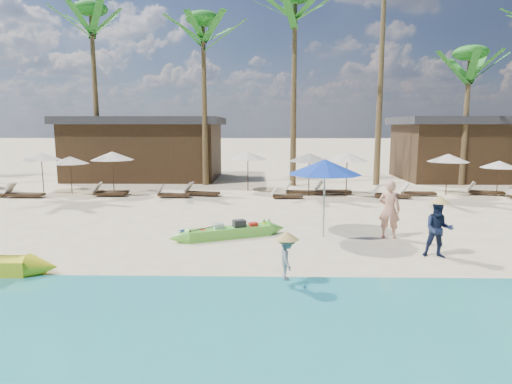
{
  "coord_description": "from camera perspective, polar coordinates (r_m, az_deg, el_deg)",
  "views": [
    {
      "loc": [
        0.41,
        -12.59,
        3.68
      ],
      "look_at": [
        0.1,
        2.0,
        1.43
      ],
      "focal_mm": 30.0,
      "sensor_mm": 36.0,
      "label": 1
    }
  ],
  "objects": [
    {
      "name": "resort_parasol_5",
      "position": [
        24.27,
        -1.09,
        4.88
      ],
      "size": [
        2.19,
        2.19,
        2.26
      ],
      "color": "#352515",
      "rests_on": "ground"
    },
    {
      "name": "resort_parasol_8",
      "position": [
        25.12,
        24.25,
        4.17
      ],
      "size": [
        2.16,
        2.16,
        2.22
      ],
      "color": "#352515",
      "rests_on": "ground"
    },
    {
      "name": "vendor_yellow",
      "position": [
        9.93,
        4.14,
        -8.81
      ],
      "size": [
        0.43,
        0.68,
        1.01
      ],
      "primitive_type": "imported",
      "rotation": [
        0.0,
        0.0,
        1.65
      ],
      "color": "gray",
      "rests_on": "ground"
    },
    {
      "name": "pavilion_west",
      "position": [
        31.28,
        -14.45,
        5.76
      ],
      "size": [
        10.8,
        6.6,
        4.3
      ],
      "color": "#352515",
      "rests_on": "ground"
    },
    {
      "name": "resort_parasol_7",
      "position": [
        22.93,
        12.07,
        4.65
      ],
      "size": [
        2.27,
        2.27,
        2.34
      ],
      "color": "#352515",
      "rests_on": "ground"
    },
    {
      "name": "lounger_4_right",
      "position": [
        22.66,
        -11.16,
        -0.24
      ],
      "size": [
        1.78,
        0.63,
        0.6
      ],
      "rotation": [
        0.0,
        0.0,
        -0.05
      ],
      "color": "#352515",
      "rests_on": "ground"
    },
    {
      "name": "lounger_7_left",
      "position": [
        23.59,
        9.99,
        0.2
      ],
      "size": [
        1.95,
        0.61,
        0.66
      ],
      "rotation": [
        0.0,
        0.0,
        0.01
      ],
      "color": "#352515",
      "rests_on": "ground"
    },
    {
      "name": "vendor_green",
      "position": [
        13.11,
        23.15,
        -4.59
      ],
      "size": [
        0.91,
        0.78,
        1.63
      ],
      "primitive_type": "imported",
      "rotation": [
        0.0,
        0.0,
        -0.24
      ],
      "color": "#16203D",
      "rests_on": "ground"
    },
    {
      "name": "resort_parasol_9",
      "position": [
        25.6,
        29.66,
        3.22
      ],
      "size": [
        1.85,
        1.85,
        1.91
      ],
      "color": "#352515",
      "rests_on": "ground"
    },
    {
      "name": "lounger_8_left",
      "position": [
        24.36,
        20.58,
        0.0
      ],
      "size": [
        1.83,
        0.64,
        0.61
      ],
      "rotation": [
        0.0,
        0.0,
        -0.04
      ],
      "color": "#352515",
      "rests_on": "ground"
    },
    {
      "name": "resort_parasol_6",
      "position": [
        22.76,
        7.12,
        4.62
      ],
      "size": [
        2.22,
        2.22,
        2.28
      ],
      "color": "#352515",
      "rests_on": "ground"
    },
    {
      "name": "lounger_9_left",
      "position": [
        26.16,
        28.08,
        0.1
      ],
      "size": [
        1.91,
        1.07,
        0.62
      ],
      "rotation": [
        0.0,
        0.0,
        -0.29
      ],
      "color": "#352515",
      "rests_on": "ground"
    },
    {
      "name": "lounger_6_left",
      "position": [
        21.99,
        3.93,
        -0.4
      ],
      "size": [
        1.63,
        0.51,
        0.55
      ],
      "rotation": [
        0.0,
        0.0,
        -0.01
      ],
      "color": "#352515",
      "rests_on": "ground"
    },
    {
      "name": "blue_umbrella",
      "position": [
        14.21,
        9.17,
        3.33
      ],
      "size": [
        2.43,
        2.43,
        2.61
      ],
      "color": "#99999E",
      "rests_on": "ground"
    },
    {
      "name": "resort_parasol_4",
      "position": [
        24.27,
        -18.61,
        4.59
      ],
      "size": [
        2.27,
        2.27,
        2.33
      ],
      "color": "#352515",
      "rests_on": "ground"
    },
    {
      "name": "lounger_3_right",
      "position": [
        24.46,
        -18.85,
        0.12
      ],
      "size": [
        1.85,
        0.84,
        0.61
      ],
      "rotation": [
        0.0,
        0.0,
        0.17
      ],
      "color": "#352515",
      "rests_on": "ground"
    },
    {
      "name": "resort_parasol_3",
      "position": [
        25.33,
        -23.56,
        3.91
      ],
      "size": [
        2.0,
        2.0,
        2.06
      ],
      "color": "#352515",
      "rests_on": "ground"
    },
    {
      "name": "lounger_5_left",
      "position": [
        22.97,
        -7.43,
        0.01
      ],
      "size": [
        1.96,
        0.97,
        0.64
      ],
      "rotation": [
        0.0,
        0.0,
        -0.22
      ],
      "color": "#352515",
      "rests_on": "ground"
    },
    {
      "name": "tourist",
      "position": [
        14.8,
        17.35,
        -2.23
      ],
      "size": [
        0.82,
        0.69,
        1.92
      ],
      "primitive_type": "imported",
      "rotation": [
        0.0,
        0.0,
        2.76
      ],
      "color": "tan",
      "rests_on": "ground"
    },
    {
      "name": "palm_5",
      "position": [
        28.77,
        16.68,
        22.78
      ],
      "size": [
        2.08,
        2.08,
        13.6
      ],
      "color": "brown",
      "rests_on": "ground"
    },
    {
      "name": "palm_4",
      "position": [
        27.27,
        5.19,
        20.95
      ],
      "size": [
        2.08,
        2.08,
        11.7
      ],
      "color": "brown",
      "rests_on": "ground"
    },
    {
      "name": "lounger_6_right",
      "position": [
        23.26,
        5.86,
        0.15
      ],
      "size": [
        1.9,
        0.66,
        0.64
      ],
      "rotation": [
        0.0,
        0.0,
        -0.05
      ],
      "color": "#352515",
      "rests_on": "ground"
    },
    {
      "name": "lounger_3_left",
      "position": [
        25.33,
        -28.67,
        -0.16
      ],
      "size": [
        2.0,
        0.72,
        0.67
      ],
      "rotation": [
        0.0,
        0.0,
        -0.06
      ],
      "color": "#352515",
      "rests_on": "ground"
    },
    {
      "name": "palm_3",
      "position": [
        27.56,
        -7.04,
        18.94
      ],
      "size": [
        2.08,
        2.08,
        10.52
      ],
      "color": "brown",
      "rests_on": "ground"
    },
    {
      "name": "ground",
      "position": [
        13.12,
        -0.63,
        -7.53
      ],
      "size": [
        240.0,
        240.0,
        0.0
      ],
      "primitive_type": "plane",
      "color": "beige",
      "rests_on": "ground"
    },
    {
      "name": "pavilion_east",
      "position": [
        33.05,
        25.62,
        5.34
      ],
      "size": [
        8.8,
        6.6,
        4.3
      ],
      "color": "#352515",
      "rests_on": "ground"
    },
    {
      "name": "resort_parasol_2",
      "position": [
        26.67,
        -26.73,
        4.29
      ],
      "size": [
        2.19,
        2.19,
        2.25
      ],
      "color": "#352515",
      "rests_on": "ground"
    },
    {
      "name": "palm_2",
      "position": [
        30.22,
        -21.01,
        18.7
      ],
      "size": [
        2.08,
        2.08,
        11.33
      ],
      "color": "brown",
      "rests_on": "ground"
    },
    {
      "name": "lounger_4_left",
      "position": [
        23.92,
        -19.14,
        -0.09
      ],
      "size": [
        1.76,
        0.55,
        0.6
      ],
      "rotation": [
        0.0,
        0.0,
        -0.0
      ],
      "color": "#352515",
      "rests_on": "ground"
    },
    {
      "name": "lounger_7_right",
      "position": [
        23.1,
        17.39,
        -0.27
      ],
      "size": [
        1.94,
        0.93,
        0.63
      ],
      "rotation": [
        0.0,
        0.0,
        -0.2
      ],
      "color": "#352515",
      "rests_on": "ground"
    },
    {
      "name": "green_canoe",
      "position": [
        14.32,
        -3.59,
        -5.35
      ],
      "size": [
        4.27,
        2.02,
        0.57
      ],
      "rotation": [
        0.0,
        0.0,
        0.4
      ],
      "color": "#66D240",
      "rests_on": "ground"
    },
    {
      "name": "wet_sand_strip",
      "position": [
        8.44,
        -1.77,
        -17.07
      ],
      "size": [
        240.0,
        4.5,
        0.01
      ],
      "primitive_type": "cube",
      "color": "tan",
      "rests_on": "ground"
    },
    {
      "name": "palm_6",
      "position": [
        30.01,
        26.56,
        14.32
      ],
      "size": [
        2.08,
        2.08,
        8.51
      ],
      "color": "brown",
      "rests_on": "ground"
    }
  ]
}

